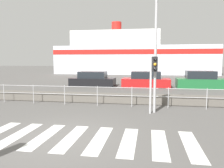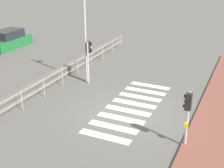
# 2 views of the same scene
# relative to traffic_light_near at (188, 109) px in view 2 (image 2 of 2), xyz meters

# --- Properties ---
(ground_plane) EXTENTS (160.00, 160.00, 0.00)m
(ground_plane) POSITION_rel_traffic_light_near_xyz_m (1.75, 3.30, -1.76)
(ground_plane) COLOR #565451
(sidewalk_brick) EXTENTS (24.00, 1.80, 0.12)m
(sidewalk_brick) POSITION_rel_traffic_light_near_xyz_m (1.75, -0.80, -1.70)
(sidewalk_brick) COLOR brown
(sidewalk_brick) RESTS_ON ground_plane
(crosswalk) EXTENTS (6.75, 2.40, 0.01)m
(crosswalk) POSITION_rel_traffic_light_near_xyz_m (2.53, 3.30, -1.76)
(crosswalk) COLOR silver
(crosswalk) RESTS_ON ground_plane
(seawall) EXTENTS (24.53, 0.55, 0.54)m
(seawall) POSITION_rel_traffic_light_near_xyz_m (1.75, 9.06, -1.49)
(seawall) COLOR #605B54
(seawall) RESTS_ON ground_plane
(harbor_fence) EXTENTS (22.12, 0.04, 1.06)m
(harbor_fence) POSITION_rel_traffic_light_near_xyz_m (1.75, 8.18, -1.06)
(harbor_fence) COLOR #B2B2B5
(harbor_fence) RESTS_ON ground_plane
(traffic_light_near) EXTENTS (0.34, 0.32, 2.43)m
(traffic_light_near) POSITION_rel_traffic_light_near_xyz_m (0.00, 0.00, 0.00)
(traffic_light_near) COLOR #B2B2B5
(traffic_light_near) RESTS_ON ground_plane
(traffic_light_far) EXTENTS (0.34, 0.32, 2.58)m
(traffic_light_far) POSITION_rel_traffic_light_near_xyz_m (4.64, 6.89, 0.14)
(traffic_light_far) COLOR #B2B2B5
(traffic_light_far) RESTS_ON ground_plane
(streetlamp) EXTENTS (0.32, 0.90, 5.66)m
(streetlamp) POSITION_rel_traffic_light_near_xyz_m (4.72, 6.98, 1.76)
(streetlamp) COLOR #B2B2B5
(streetlamp) RESTS_ON ground_plane
(parked_car_green) EXTENTS (3.99, 1.72, 1.50)m
(parked_car_green) POSITION_rel_traffic_light_near_xyz_m (8.86, 16.92, -1.12)
(parked_car_green) COLOR #1E6633
(parked_car_green) RESTS_ON ground_plane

